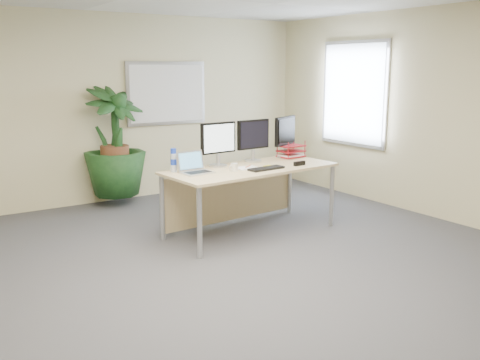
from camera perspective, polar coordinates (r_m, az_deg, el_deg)
floor at (r=4.65m, az=0.85°, el=-12.71°), size 8.00×8.00×0.00m
back_wall at (r=7.89m, az=-15.82°, el=7.21°), size 7.00×0.04×2.70m
whiteboard at (r=8.28m, az=-7.82°, el=9.15°), size 1.30×0.04×0.95m
window at (r=8.24m, az=12.02°, el=8.98°), size 0.04×1.30×1.55m
desk at (r=6.38m, az=0.52°, el=0.02°), size 2.12×1.01×0.79m
floor_plant at (r=7.74m, az=-13.20°, el=2.79°), size 1.11×1.11×1.50m
monitor_left at (r=6.27m, az=-2.34°, el=4.13°), size 0.47×0.21×0.52m
monitor_right at (r=6.61m, az=1.42°, el=4.54°), size 0.47×0.21×0.52m
monitor_dark at (r=6.95m, az=4.84°, el=4.91°), size 0.45×0.23×0.53m
laptop at (r=5.95m, az=-4.87°, el=1.34°), size 0.35×0.31×0.24m
keyboard at (r=6.13m, az=2.82°, el=1.24°), size 0.45×0.18×0.02m
coffee_mug at (r=6.02m, az=-0.63°, el=1.36°), size 0.11×0.08×0.09m
spiral_notebook at (r=6.19m, az=0.78°, el=1.30°), size 0.27×0.20×0.01m
orange_pen at (r=6.22m, az=0.87°, el=1.48°), size 0.13×0.09×0.01m
yellow_highlighter at (r=6.32m, az=2.89°, el=1.53°), size 0.12×0.04×0.02m
water_bottle at (r=6.00m, az=-7.10°, el=2.05°), size 0.07×0.07×0.27m
letter_tray at (r=6.98m, az=5.46°, el=2.99°), size 0.34×0.27×0.15m
stapler at (r=6.40m, az=6.36°, el=1.78°), size 0.16×0.05×0.05m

